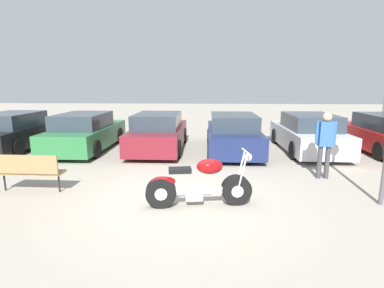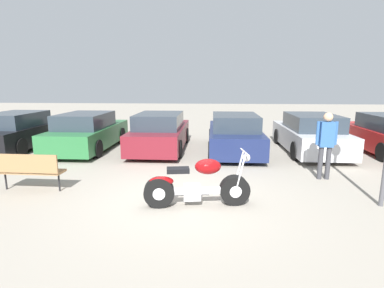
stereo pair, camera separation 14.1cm
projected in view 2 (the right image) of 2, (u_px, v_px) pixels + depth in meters
The scene contains 9 objects.
ground_plane at pixel (182, 198), 6.43m from camera, with size 60.00×60.00×0.00m, color gray.
motorcycle at pixel (196, 185), 5.94m from camera, with size 2.13×0.71×1.11m.
parked_car_black at pixel (20, 131), 11.31m from camera, with size 1.81×4.28×1.36m.
parked_car_green at pixel (88, 132), 11.06m from camera, with size 1.81×4.28×1.36m.
parked_car_maroon at pixel (160, 133), 10.99m from camera, with size 1.81×4.28×1.36m.
parked_car_navy at pixel (234, 134), 10.63m from camera, with size 1.81×4.28×1.36m.
parked_car_silver at pixel (310, 134), 10.64m from camera, with size 1.81×4.28×1.36m.
park_bench at pixel (28, 168), 6.70m from camera, with size 1.50×0.43×0.89m.
person_standing at pixel (326, 140), 7.50m from camera, with size 0.52×0.23×1.71m.
Camera 2 is at (0.62, -6.04, 2.42)m, focal length 28.00 mm.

